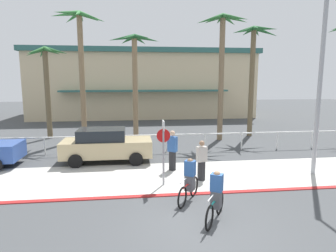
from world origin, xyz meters
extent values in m
plane|color=#424447|center=(0.00, 10.00, 0.00)|extent=(80.00, 80.00, 0.00)
cube|color=beige|center=(0.00, 4.20, 0.01)|extent=(44.00, 4.00, 0.02)
cube|color=maroon|center=(0.00, 2.20, 0.01)|extent=(44.00, 0.24, 0.03)
cube|color=beige|center=(-0.59, 27.05, 3.39)|extent=(23.57, 10.10, 6.78)
cube|color=#2D605B|center=(-0.59, 27.05, 7.03)|extent=(24.17, 10.70, 0.50)
cube|color=#2D605B|center=(-0.59, 21.50, 3.00)|extent=(16.50, 1.20, 0.16)
cylinder|color=white|center=(0.00, 8.50, 1.00)|extent=(22.17, 0.08, 0.08)
cylinder|color=white|center=(-8.87, 8.50, 0.50)|extent=(0.08, 0.08, 1.00)
cylinder|color=white|center=(-6.65, 8.50, 0.50)|extent=(0.08, 0.08, 1.00)
cylinder|color=white|center=(-4.43, 8.50, 0.50)|extent=(0.08, 0.08, 1.00)
cylinder|color=white|center=(-2.22, 8.50, 0.50)|extent=(0.08, 0.08, 1.00)
cylinder|color=white|center=(0.00, 8.50, 0.50)|extent=(0.08, 0.08, 1.00)
cylinder|color=white|center=(2.22, 8.50, 0.50)|extent=(0.08, 0.08, 1.00)
cylinder|color=white|center=(4.43, 8.50, 0.50)|extent=(0.08, 0.08, 1.00)
cylinder|color=white|center=(6.65, 8.50, 0.50)|extent=(0.08, 0.08, 1.00)
cylinder|color=white|center=(8.87, 8.50, 0.50)|extent=(0.08, 0.08, 1.00)
cylinder|color=gray|center=(-0.75, 3.23, 1.10)|extent=(0.08, 0.08, 2.20)
cube|color=white|center=(-0.75, 3.23, 2.38)|extent=(0.04, 0.56, 0.36)
cylinder|color=red|center=(-0.75, 3.23, 1.98)|extent=(0.52, 0.03, 0.52)
cylinder|color=#9EA0A5|center=(5.94, 3.86, 3.75)|extent=(0.18, 0.18, 7.50)
cylinder|color=brown|center=(-7.70, 13.48, 3.08)|extent=(0.36, 0.36, 6.16)
cone|color=#2D6B33|center=(-6.97, 13.48, 6.01)|extent=(1.53, 0.32, 0.63)
cone|color=#2D6B33|center=(-7.34, 14.10, 6.03)|extent=(1.02, 1.45, 0.59)
cone|color=#2D6B33|center=(-8.03, 14.06, 5.92)|extent=(1.00, 1.41, 0.80)
cone|color=#2D6B33|center=(-8.31, 13.48, 5.92)|extent=(1.35, 0.32, 0.78)
cone|color=#2D6B33|center=(-8.08, 12.81, 5.93)|extent=(1.10, 1.58, 0.77)
cone|color=#2D6B33|center=(-7.25, 12.71, 6.01)|extent=(1.20, 1.75, 0.63)
cylinder|color=#846B4C|center=(-5.23, 12.90, 4.20)|extent=(0.36, 0.36, 8.40)
cone|color=#387F3D|center=(-4.41, 12.90, 8.14)|extent=(1.74, 0.32, 0.83)
cone|color=#387F3D|center=(-4.65, 13.49, 8.26)|extent=(1.43, 1.43, 0.60)
cone|color=#387F3D|center=(-5.23, 13.70, 8.27)|extent=(0.32, 1.65, 0.57)
cone|color=#387F3D|center=(-5.77, 13.44, 8.17)|extent=(1.37, 1.37, 0.75)
cone|color=#387F3D|center=(-6.15, 12.90, 8.27)|extent=(1.87, 0.32, 0.57)
cone|color=#387F3D|center=(-5.89, 12.25, 8.27)|extent=(1.56, 1.56, 0.57)
cone|color=#387F3D|center=(-5.23, 12.23, 8.21)|extent=(0.32, 1.44, 0.69)
cone|color=#387F3D|center=(-4.60, 12.27, 8.13)|extent=(1.55, 1.55, 0.85)
cylinder|color=#846B4C|center=(-1.68, 12.84, 3.49)|extent=(0.36, 0.36, 6.98)
cone|color=#235B2D|center=(-0.84, 12.84, 6.81)|extent=(1.74, 0.32, 0.64)
cone|color=#235B2D|center=(-1.28, 13.53, 6.81)|extent=(1.11, 1.61, 0.66)
cone|color=#235B2D|center=(-2.14, 13.63, 6.82)|extent=(1.23, 1.80, 0.63)
cone|color=#235B2D|center=(-2.54, 12.84, 6.83)|extent=(1.78, 0.32, 0.62)
cone|color=#235B2D|center=(-2.09, 12.12, 6.80)|extent=(1.13, 1.64, 0.66)
cone|color=#235B2D|center=(-1.24, 12.08, 6.84)|extent=(1.17, 1.71, 0.60)
cylinder|color=#756047|center=(4.03, 11.52, 4.09)|extent=(0.36, 0.36, 8.18)
cone|color=#2D6B33|center=(4.87, 11.52, 7.99)|extent=(1.75, 0.32, 0.70)
cone|color=#2D6B33|center=(4.66, 12.16, 8.01)|extent=(1.54, 1.54, 0.66)
cone|color=#2D6B33|center=(4.03, 12.21, 8.05)|extent=(0.32, 1.42, 0.58)
cone|color=#2D6B33|center=(3.54, 12.01, 8.02)|extent=(1.25, 1.25, 0.64)
cone|color=#2D6B33|center=(3.15, 11.52, 7.92)|extent=(1.83, 0.32, 0.83)
cone|color=#2D6B33|center=(3.60, 11.10, 8.04)|extent=(1.14, 1.14, 0.60)
cone|color=#2D6B33|center=(4.03, 10.78, 8.04)|extent=(0.32, 1.55, 0.61)
cone|color=#2D6B33|center=(4.65, 10.90, 7.96)|extent=(1.53, 1.53, 0.76)
cylinder|color=brown|center=(6.65, 12.71, 3.83)|extent=(0.36, 0.36, 7.66)
cone|color=#235B2D|center=(7.54, 12.71, 7.40)|extent=(1.86, 0.32, 0.83)
cone|color=#235B2D|center=(7.09, 13.25, 7.47)|extent=(1.17, 1.35, 0.68)
cone|color=#235B2D|center=(6.50, 13.38, 7.50)|extent=(0.64, 1.49, 0.62)
cone|color=#235B2D|center=(5.99, 13.02, 7.52)|extent=(1.51, 0.95, 0.59)
cone|color=#235B2D|center=(5.95, 12.37, 7.44)|extent=(1.62, 1.00, 0.75)
cone|color=#235B2D|center=(6.46, 11.87, 7.51)|extent=(0.70, 1.79, 0.61)
cone|color=#235B2D|center=(7.19, 12.03, 7.52)|extent=(1.36, 1.59, 0.59)
cylinder|color=black|center=(-8.07, 7.63, 0.33)|extent=(0.66, 0.22, 0.66)
cube|color=tan|center=(-3.18, 6.88, 0.73)|extent=(4.40, 1.80, 0.80)
cube|color=#1E2328|center=(-3.43, 6.88, 1.41)|extent=(2.29, 1.58, 0.56)
cylinder|color=black|center=(-1.78, 7.78, 0.33)|extent=(0.66, 0.22, 0.66)
cylinder|color=black|center=(-1.78, 5.98, 0.33)|extent=(0.66, 0.22, 0.66)
cylinder|color=black|center=(-4.59, 7.78, 0.33)|extent=(0.66, 0.22, 0.66)
cylinder|color=black|center=(-4.59, 5.98, 0.33)|extent=(0.66, 0.22, 0.66)
torus|color=black|center=(-0.36, 1.16, 0.33)|extent=(0.43, 0.64, 0.72)
torus|color=black|center=(0.23, 2.09, 0.33)|extent=(0.43, 0.64, 0.72)
cylinder|color=red|center=(0.05, 1.81, 0.48)|extent=(0.41, 0.61, 0.35)
cylinder|color=red|center=(-0.23, 1.36, 0.62)|extent=(0.25, 0.35, 0.07)
cylinder|color=red|center=(0.00, 1.72, 0.55)|extent=(0.05, 0.05, 0.44)
cylinder|color=silver|center=(-0.33, 1.20, 0.88)|extent=(0.30, 0.44, 0.04)
cube|color=#4C4C51|center=(0.00, 1.72, 0.61)|extent=(0.41, 0.42, 0.52)
cube|color=#2D5699|center=(0.00, 1.72, 1.13)|extent=(0.43, 0.40, 0.52)
sphere|color=brown|center=(0.00, 1.72, 1.36)|extent=(0.22, 0.22, 0.22)
torus|color=black|center=(0.15, -0.31, 0.33)|extent=(0.43, 0.64, 0.72)
torus|color=black|center=(0.73, 0.62, 0.33)|extent=(0.43, 0.64, 0.72)
cylinder|color=#197F7A|center=(0.55, 0.34, 0.48)|extent=(0.41, 0.61, 0.35)
cylinder|color=#197F7A|center=(0.27, -0.11, 0.62)|extent=(0.24, 0.35, 0.07)
cylinder|color=#197F7A|center=(0.50, 0.25, 0.55)|extent=(0.05, 0.05, 0.44)
cylinder|color=silver|center=(0.17, -0.27, 0.88)|extent=(0.29, 0.44, 0.04)
cube|color=#4C4C51|center=(0.50, 0.25, 0.61)|extent=(0.41, 0.42, 0.52)
cube|color=#2D5699|center=(0.50, 0.25, 1.13)|extent=(0.43, 0.40, 0.52)
sphere|color=brown|center=(0.50, 0.25, 1.36)|extent=(0.22, 0.22, 0.22)
cylinder|color=#232326|center=(-0.14, 5.09, 0.44)|extent=(0.45, 0.45, 0.88)
cube|color=#2D5699|center=(-0.14, 5.09, 1.23)|extent=(0.48, 0.45, 0.68)
sphere|color=#D6A884|center=(-0.14, 5.09, 1.72)|extent=(0.24, 0.24, 0.24)
cylinder|color=#232326|center=(0.86, 3.61, 0.40)|extent=(0.38, 0.38, 0.80)
cube|color=#B7B2A8|center=(0.86, 3.61, 1.11)|extent=(0.45, 0.34, 0.62)
sphere|color=#9E7556|center=(0.86, 3.61, 1.56)|extent=(0.22, 0.22, 0.22)
camera|label=1|loc=(-1.91, -7.69, 4.10)|focal=31.34mm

